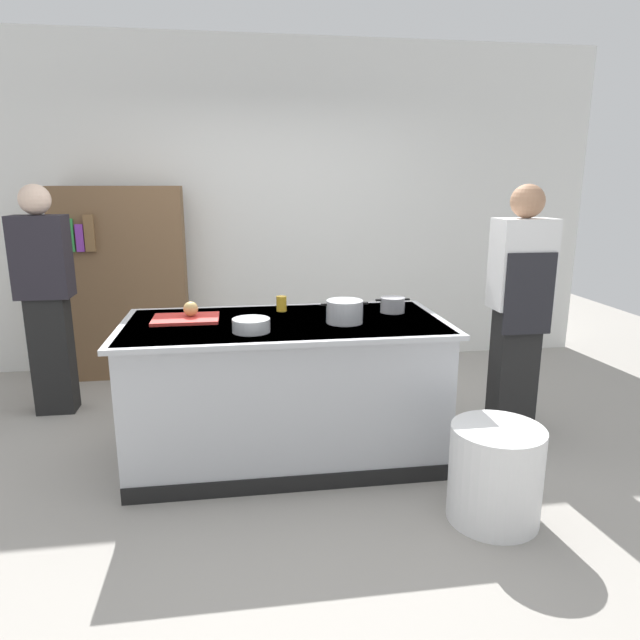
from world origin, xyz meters
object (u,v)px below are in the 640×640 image
at_px(stock_pot, 345,311).
at_px(bookshelf, 123,284).
at_px(person_guest, 46,296).
at_px(sauce_pan, 392,305).
at_px(juice_cup, 282,304).
at_px(person_chef, 519,306).
at_px(mixing_bowl, 251,325).
at_px(trash_bin, 495,474).
at_px(onion, 191,309).

distance_m(stock_pot, bookshelf, 2.51).
bearing_deg(person_guest, bookshelf, 139.94).
height_order(sauce_pan, bookshelf, bookshelf).
xyz_separation_m(juice_cup, person_chef, (1.60, -0.15, -0.04)).
bearing_deg(mixing_bowl, person_chef, 11.21).
relative_size(trash_bin, bookshelf, 0.30).
distance_m(sauce_pan, person_chef, 0.88).
distance_m(trash_bin, bookshelf, 3.57).
xyz_separation_m(sauce_pan, person_guest, (-2.41, 0.86, -0.04)).
height_order(mixing_bowl, trash_bin, mixing_bowl).
xyz_separation_m(stock_pot, mixing_bowl, (-0.57, -0.14, -0.03)).
bearing_deg(juice_cup, trash_bin, -48.70).
xyz_separation_m(onion, trash_bin, (1.58, -1.00, -0.71)).
relative_size(stock_pot, juice_cup, 2.87).
bearing_deg(mixing_bowl, onion, 135.00).
height_order(person_guest, bookshelf, person_guest).
relative_size(mixing_bowl, bookshelf, 0.13).
distance_m(stock_pot, mixing_bowl, 0.58).
distance_m(person_guest, bookshelf, 0.89).
height_order(trash_bin, bookshelf, bookshelf).
distance_m(juice_cup, person_guest, 1.84).
bearing_deg(sauce_pan, person_chef, -0.69).
bearing_deg(mixing_bowl, bookshelf, 118.05).
bearing_deg(sauce_pan, bookshelf, 140.51).
relative_size(trash_bin, person_chef, 0.30).
distance_m(onion, trash_bin, 2.00).
relative_size(onion, bookshelf, 0.05).
xyz_separation_m(juice_cup, trash_bin, (1.01, -1.15, -0.69)).
bearing_deg(bookshelf, juice_cup, -49.57).
distance_m(juice_cup, trash_bin, 1.68).
relative_size(onion, mixing_bowl, 0.42).
bearing_deg(sauce_pan, stock_pot, -147.37).
bearing_deg(mixing_bowl, person_guest, 140.33).
bearing_deg(person_guest, juice_cup, 53.55).
height_order(onion, bookshelf, bookshelf).
height_order(juice_cup, trash_bin, juice_cup).
distance_m(sauce_pan, mixing_bowl, 1.00).
height_order(onion, stock_pot, stock_pot).
distance_m(stock_pot, person_guest, 2.32).
distance_m(onion, juice_cup, 0.59).
relative_size(juice_cup, trash_bin, 0.19).
bearing_deg(person_chef, trash_bin, 163.50).
bearing_deg(bookshelf, stock_pot, -48.94).
bearing_deg(onion, person_guest, 142.25).
xyz_separation_m(sauce_pan, person_chef, (0.88, -0.01, -0.04)).
relative_size(onion, trash_bin, 0.18).
bearing_deg(person_guest, sauce_pan, 56.98).
bearing_deg(person_chef, stock_pot, 114.22).
bearing_deg(person_guest, person_chef, 61.79).
height_order(stock_pot, mixing_bowl, stock_pot).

